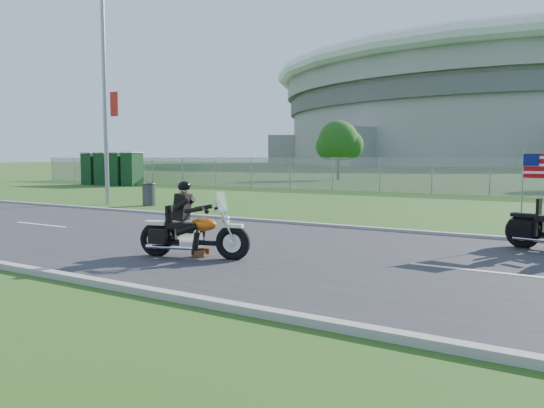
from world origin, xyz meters
The scene contains 14 objects.
ground centered at (0.00, 0.00, 0.00)m, with size 420.00×420.00×0.00m, color #224917.
road centered at (0.00, 0.00, 0.02)m, with size 120.00×8.00×0.04m, color #28282B.
curb_north centered at (0.00, 4.05, 0.05)m, with size 120.00×0.18×0.12m, color #9E9B93.
curb_south centered at (0.00, -4.05, 0.05)m, with size 120.00×0.18×0.12m, color #9E9B93.
fence centered at (-5.00, 20.00, 1.00)m, with size 60.00×0.03×2.00m, color gray.
stadium centered at (-20.00, 170.00, 15.58)m, with size 140.40×140.40×29.20m.
streetlight centered at (-11.98, 6.22, 5.64)m, with size 0.90×2.46×10.00m.
porta_toilet_a centered at (-22.00, 17.00, 1.15)m, with size 1.10×1.10×2.30m, color #103417.
porta_toilet_b centered at (-23.40, 17.00, 1.15)m, with size 1.10×1.10×2.30m, color #103417.
porta_toilet_c centered at (-24.80, 17.00, 1.15)m, with size 1.10×1.10×2.30m, color #103417.
porta_toilet_d centered at (-26.20, 17.00, 1.15)m, with size 1.10×1.10×2.30m, color #103417.
tree_fence_mid centered at (-13.95, 34.04, 3.30)m, with size 3.96×3.69×5.30m.
motorcycle_lead centered at (-0.94, -1.60, 0.49)m, with size 2.24×1.01×1.54m.
trash_can centered at (-10.04, 6.46, 0.46)m, with size 0.53×0.53×0.91m, color #313236.
Camera 1 is at (5.74, -9.51, 1.98)m, focal length 35.00 mm.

